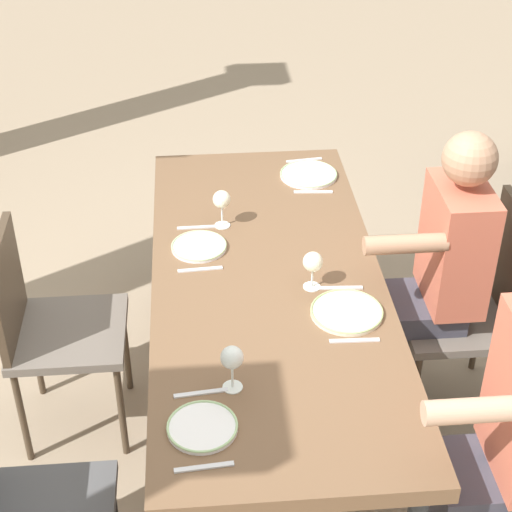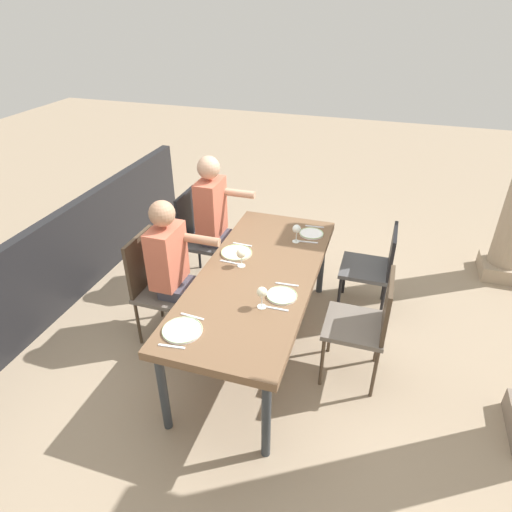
{
  "view_description": "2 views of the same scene",
  "coord_description": "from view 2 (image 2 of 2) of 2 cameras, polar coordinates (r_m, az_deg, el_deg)",
  "views": [
    {
      "loc": [
        -2.5,
        0.26,
        2.54
      ],
      "look_at": [
        0.07,
        0.04,
        0.79
      ],
      "focal_mm": 58.36,
      "sensor_mm": 36.0,
      "label": 1
    },
    {
      "loc": [
        2.68,
        0.83,
        2.6
      ],
      "look_at": [
        -0.05,
        -0.03,
        0.86
      ],
      "focal_mm": 30.97,
      "sensor_mm": 36.0,
      "label": 2
    }
  ],
  "objects": [
    {
      "name": "chair_west_north",
      "position": [
        4.07,
        15.12,
        -1.07
      ],
      "size": [
        0.44,
        0.44,
        0.85
      ],
      "color": "#4F4F50",
      "rests_on": "ground"
    },
    {
      "name": "diner_woman_green",
      "position": [
        4.23,
        -4.98,
        4.7
      ],
      "size": [
        0.35,
        0.49,
        1.33
      ],
      "color": "#3F3F4C",
      "rests_on": "ground"
    },
    {
      "name": "chair_west_south",
      "position": [
        4.39,
        -7.39,
        2.98
      ],
      "size": [
        0.44,
        0.44,
        0.95
      ],
      "color": "#4F4F50",
      "rests_on": "ground"
    },
    {
      "name": "wine_glass_2",
      "position": [
        2.96,
        0.77,
        -4.77
      ],
      "size": [
        0.07,
        0.07,
        0.16
      ],
      "color": "white",
      "rests_on": "dining_table"
    },
    {
      "name": "dining_table",
      "position": [
        3.4,
        0.2,
        -3.15
      ],
      "size": [
        2.06,
        0.86,
        0.74
      ],
      "color": "brown",
      "rests_on": "ground"
    },
    {
      "name": "fork_0",
      "position": [
        4.07,
        7.58,
        3.79
      ],
      "size": [
        0.03,
        0.17,
        0.01
      ],
      "primitive_type": "cube",
      "rotation": [
        0.0,
        0.0,
        0.08
      ],
      "color": "silver",
      "rests_on": "dining_table"
    },
    {
      "name": "fork_3",
      "position": [
        2.98,
        -8.23,
        -7.73
      ],
      "size": [
        0.03,
        0.17,
        0.01
      ],
      "primitive_type": "cube",
      "rotation": [
        0.0,
        0.0,
        -0.08
      ],
      "color": "silver",
      "rests_on": "dining_table"
    },
    {
      "name": "ground_plane",
      "position": [
        3.82,
        0.19,
        -11.56
      ],
      "size": [
        16.0,
        16.0,
        0.0
      ],
      "primitive_type": "plane",
      "color": "gray"
    },
    {
      "name": "diner_man_white",
      "position": [
        3.57,
        -10.25,
        -1.82
      ],
      "size": [
        0.35,
        0.49,
        1.27
      ],
      "color": "#3F3F4C",
      "rests_on": "ground"
    },
    {
      "name": "fork_1",
      "position": [
        3.74,
        -1.77,
        1.5
      ],
      "size": [
        0.02,
        0.17,
        0.01
      ],
      "primitive_type": "cube",
      "rotation": [
        0.0,
        0.0,
        -0.03
      ],
      "color": "silver",
      "rests_on": "dining_table"
    },
    {
      "name": "chair_mid_north",
      "position": [
        3.33,
        14.11,
        -8.14
      ],
      "size": [
        0.44,
        0.44,
        0.91
      ],
      "color": "#6A6158",
      "rests_on": "ground"
    },
    {
      "name": "plate_2",
      "position": [
        3.13,
        3.36,
        -5.09
      ],
      "size": [
        0.22,
        0.22,
        0.02
      ],
      "color": "white",
      "rests_on": "dining_table"
    },
    {
      "name": "spoon_2",
      "position": [
        3.02,
        2.63,
        -6.8
      ],
      "size": [
        0.02,
        0.17,
        0.01
      ],
      "primitive_type": "cube",
      "rotation": [
        0.0,
        0.0,
        0.01
      ],
      "color": "silver",
      "rests_on": "dining_table"
    },
    {
      "name": "spoon_3",
      "position": [
        2.78,
        -10.84,
        -11.39
      ],
      "size": [
        0.04,
        0.17,
        0.01
      ],
      "primitive_type": "cube",
      "rotation": [
        0.0,
        0.0,
        0.12
      ],
      "color": "silver",
      "rests_on": "dining_table"
    },
    {
      "name": "wine_glass_0",
      "position": [
        3.75,
        5.27,
        3.44
      ],
      "size": [
        0.07,
        0.07,
        0.16
      ],
      "color": "white",
      "rests_on": "dining_table"
    },
    {
      "name": "fork_2",
      "position": [
        3.25,
        4.02,
        -3.68
      ],
      "size": [
        0.03,
        0.17,
        0.01
      ],
      "primitive_type": "cube",
      "rotation": [
        0.0,
        0.0,
        0.06
      ],
      "color": "silver",
      "rests_on": "dining_table"
    },
    {
      "name": "plate_0",
      "position": [
        3.93,
        7.17,
        2.91
      ],
      "size": [
        0.21,
        0.21,
        0.02
      ],
      "color": "white",
      "rests_on": "dining_table"
    },
    {
      "name": "plate_3",
      "position": [
        2.87,
        -9.5,
        -9.41
      ],
      "size": [
        0.26,
        0.26,
        0.02
      ],
      "color": "white",
      "rests_on": "dining_table"
    },
    {
      "name": "spoon_1",
      "position": [
        3.5,
        -3.36,
        -0.82
      ],
      "size": [
        0.03,
        0.17,
        0.01
      ],
      "primitive_type": "cube",
      "rotation": [
        0.0,
        0.0,
        -0.06
      ],
      "color": "silver",
      "rests_on": "dining_table"
    },
    {
      "name": "patio_railing",
      "position": [
        4.39,
        -24.32,
        -1.1
      ],
      "size": [
        4.46,
        0.1,
        0.9
      ],
      "primitive_type": "cube",
      "color": "black",
      "rests_on": "ground"
    },
    {
      "name": "wine_glass_1",
      "position": [
        3.4,
        -1.94,
        0.25
      ],
      "size": [
        0.07,
        0.07,
        0.15
      ],
      "color": "white",
      "rests_on": "dining_table"
    },
    {
      "name": "spoon_0",
      "position": [
        3.81,
        6.72,
        1.81
      ],
      "size": [
        0.03,
        0.17,
        0.01
      ],
      "primitive_type": "cube",
      "rotation": [
        0.0,
        0.0,
        0.1
      ],
      "color": "silver",
      "rests_on": "dining_table"
    },
    {
      "name": "plate_1",
      "position": [
        3.62,
        -2.54,
        0.45
      ],
      "size": [
        0.26,
        0.26,
        0.02
      ],
      "color": "silver",
      "rests_on": "dining_table"
    },
    {
      "name": "chair_mid_south",
      "position": [
        3.74,
        -12.77,
        -3.28
      ],
      "size": [
        0.44,
        0.44,
        0.94
      ],
      "color": "#6A6158",
      "rests_on": "ground"
    }
  ]
}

